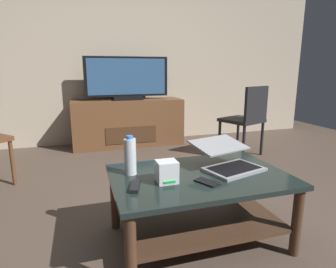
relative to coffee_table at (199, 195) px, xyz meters
The scene contains 11 objects.
ground_plane 0.40m from the coffee_table, 108.25° to the left, with size 7.68×7.68×0.00m, color #4C3D33.
back_wall 3.04m from the coffee_table, 91.59° to the left, with size 6.40×0.12×2.80m, color #B2A38C.
coffee_table is the anchor object (origin of this frame).
media_cabinet 2.52m from the coffee_table, 90.54° to the left, with size 1.55×0.49×0.66m.
television 2.58m from the coffee_table, 90.54° to the left, with size 1.16×0.20×0.60m.
dining_chair 2.03m from the coffee_table, 49.57° to the left, with size 0.57×0.57×0.88m.
laptop 0.30m from the coffee_table, 13.45° to the left, with size 0.45×0.47×0.17m.
router_box 0.31m from the coffee_table, 165.85° to the right, with size 0.12×0.11×0.13m.
water_bottle_near 0.50m from the coffee_table, 161.74° to the left, with size 0.07×0.07×0.24m.
cell_phone 0.20m from the coffee_table, 95.60° to the right, with size 0.07×0.14×0.01m, color black.
tv_remote 0.45m from the coffee_table, 168.66° to the right, with size 0.04×0.16×0.02m, color black.
Camera 1 is at (-0.60, -1.77, 1.08)m, focal length 30.51 mm.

